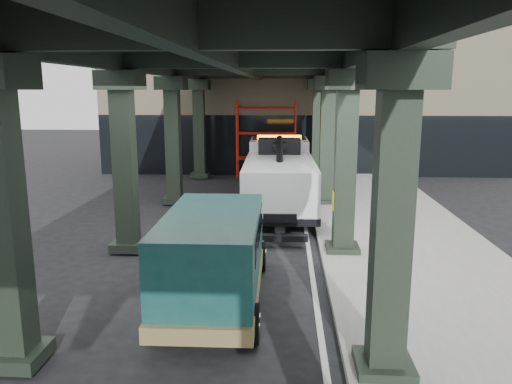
% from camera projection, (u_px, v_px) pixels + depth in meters
% --- Properties ---
extents(ground, '(90.00, 90.00, 0.00)m').
position_uv_depth(ground, '(242.00, 280.00, 12.03)').
color(ground, black).
rests_on(ground, ground).
extents(sidewalk, '(5.00, 40.00, 0.15)m').
position_uv_depth(sidewalk, '(412.00, 254.00, 13.71)').
color(sidewalk, gray).
rests_on(sidewalk, ground).
extents(lane_stripe, '(0.12, 38.00, 0.01)m').
position_uv_depth(lane_stripe, '(309.00, 254.00, 13.89)').
color(lane_stripe, silver).
rests_on(lane_stripe, ground).
extents(viaduct, '(7.40, 32.00, 6.40)m').
position_uv_depth(viaduct, '(233.00, 52.00, 12.91)').
color(viaduct, '#1F2A21').
rests_on(viaduct, ground).
extents(building, '(22.00, 10.00, 8.00)m').
position_uv_depth(building, '(302.00, 98.00, 30.67)').
color(building, '#C6B793').
rests_on(building, ground).
extents(scaffolding, '(3.08, 0.88, 4.00)m').
position_uv_depth(scaffolding, '(266.00, 137.00, 25.93)').
color(scaffolding, red).
rests_on(scaffolding, ground).
extents(tow_truck, '(2.72, 8.60, 2.80)m').
position_uv_depth(tow_truck, '(279.00, 173.00, 19.07)').
color(tow_truck, black).
rests_on(tow_truck, ground).
extents(towed_van, '(2.10, 5.11, 2.06)m').
position_uv_depth(towed_van, '(214.00, 255.00, 10.45)').
color(towed_van, '#124140').
rests_on(towed_van, ground).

